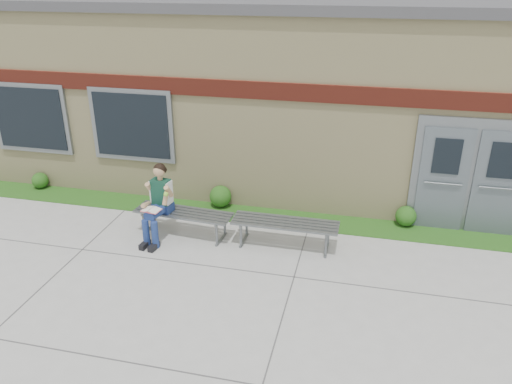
# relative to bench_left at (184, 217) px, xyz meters

# --- Properties ---
(ground) EXTENTS (80.00, 80.00, 0.00)m
(ground) POSITION_rel_bench_left_xyz_m (1.34, -1.50, -0.39)
(ground) COLOR #9E9E99
(ground) RESTS_ON ground
(grass_strip) EXTENTS (16.00, 0.80, 0.02)m
(grass_strip) POSITION_rel_bench_left_xyz_m (1.34, 1.10, -0.38)
(grass_strip) COLOR #1F5215
(grass_strip) RESTS_ON ground
(school_building) EXTENTS (16.20, 6.22, 4.20)m
(school_building) POSITION_rel_bench_left_xyz_m (1.34, 4.49, 1.72)
(school_building) COLOR beige
(school_building) RESTS_ON ground
(bench_left) EXTENTS (1.96, 0.68, 0.50)m
(bench_left) POSITION_rel_bench_left_xyz_m (0.00, 0.00, 0.00)
(bench_left) COLOR slate
(bench_left) RESTS_ON ground
(bench_right) EXTENTS (1.98, 0.55, 0.51)m
(bench_right) POSITION_rel_bench_left_xyz_m (2.00, -0.00, 0.01)
(bench_right) COLOR slate
(bench_right) RESTS_ON ground
(girl) EXTENTS (0.53, 0.92, 1.49)m
(girl) POSITION_rel_bench_left_xyz_m (-0.41, -0.22, 0.39)
(girl) COLOR navy
(girl) RESTS_ON ground
(shrub_west) EXTENTS (0.38, 0.38, 0.38)m
(shrub_west) POSITION_rel_bench_left_xyz_m (-4.14, 1.35, -0.18)
(shrub_west) COLOR #1F5215
(shrub_west) RESTS_ON grass_strip
(shrub_mid) EXTENTS (0.48, 0.48, 0.48)m
(shrub_mid) POSITION_rel_bench_left_xyz_m (0.33, 1.35, -0.13)
(shrub_mid) COLOR #1F5215
(shrub_mid) RESTS_ON grass_strip
(shrub_east) EXTENTS (0.41, 0.41, 0.41)m
(shrub_east) POSITION_rel_bench_left_xyz_m (4.25, 1.35, -0.16)
(shrub_east) COLOR #1F5215
(shrub_east) RESTS_ON grass_strip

